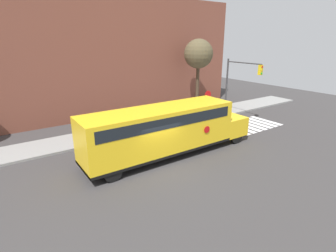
% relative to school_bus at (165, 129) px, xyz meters
% --- Properties ---
extents(ground_plane, '(60.00, 60.00, 0.00)m').
position_rel_school_bus_xyz_m(ground_plane, '(-1.07, -0.96, -1.79)').
color(ground_plane, '#3A3838').
extents(sidewalk_strip, '(44.00, 3.00, 0.15)m').
position_rel_school_bus_xyz_m(sidewalk_strip, '(-1.07, 5.54, -1.72)').
color(sidewalk_strip, gray).
rests_on(sidewalk_strip, ground).
extents(building_backdrop, '(32.00, 4.00, 10.81)m').
position_rel_school_bus_xyz_m(building_backdrop, '(-1.07, 12.04, 3.61)').
color(building_backdrop, brown).
rests_on(building_backdrop, ground).
extents(crosswalk_stripes, '(4.70, 3.20, 0.01)m').
position_rel_school_bus_xyz_m(crosswalk_stripes, '(9.53, 1.04, -1.79)').
color(crosswalk_stripes, white).
rests_on(crosswalk_stripes, ground).
extents(school_bus, '(11.47, 2.57, 3.12)m').
position_rel_school_bus_xyz_m(school_bus, '(0.00, 0.00, 0.00)').
color(school_bus, yellow).
rests_on(school_bus, ground).
extents(stop_sign, '(0.74, 0.10, 2.54)m').
position_rel_school_bus_xyz_m(stop_sign, '(7.93, 4.86, -0.10)').
color(stop_sign, '#38383A').
rests_on(stop_sign, ground).
extents(traffic_light, '(0.28, 3.79, 5.30)m').
position_rel_school_bus_xyz_m(traffic_light, '(10.03, 3.33, 1.76)').
color(traffic_light, '#38383A').
rests_on(traffic_light, ground).
extents(tree_far_sidewalk, '(2.85, 2.85, 7.05)m').
position_rel_school_bus_xyz_m(tree_far_sidewalk, '(9.05, 7.64, 3.76)').
color(tree_far_sidewalk, '#423323').
rests_on(tree_far_sidewalk, ground).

